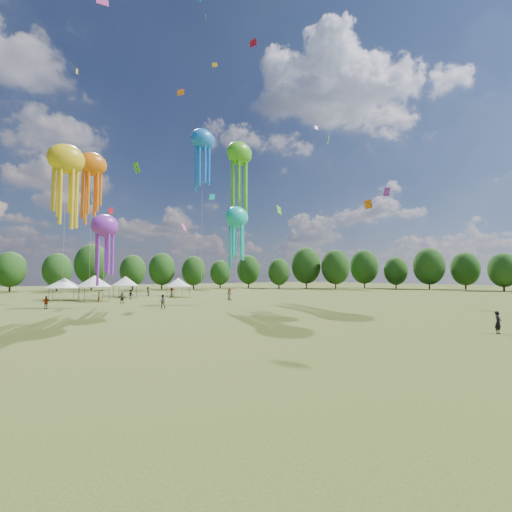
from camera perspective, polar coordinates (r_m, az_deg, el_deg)
ground at (r=24.23m, az=23.02°, el=-12.73°), size 300.00×300.00×0.00m
observer_main at (r=30.65m, az=34.51°, el=-8.85°), size 0.61×0.42×1.60m
spectator_near at (r=46.30m, az=-14.90°, el=-7.12°), size 0.99×0.88×1.70m
spectators_far at (r=63.03m, az=-16.74°, el=-6.01°), size 27.47×20.88×1.91m
festival_tents at (r=66.87m, az=-26.29°, el=-3.76°), size 37.54×11.15×4.23m
show_kites at (r=63.45m, az=-10.83°, el=12.74°), size 39.46×22.78×32.52m
small_kites at (r=63.29m, az=-15.85°, el=21.12°), size 77.95×60.50×46.52m
treeline at (r=76.12m, az=-25.13°, el=-1.04°), size 201.57×95.24×13.43m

